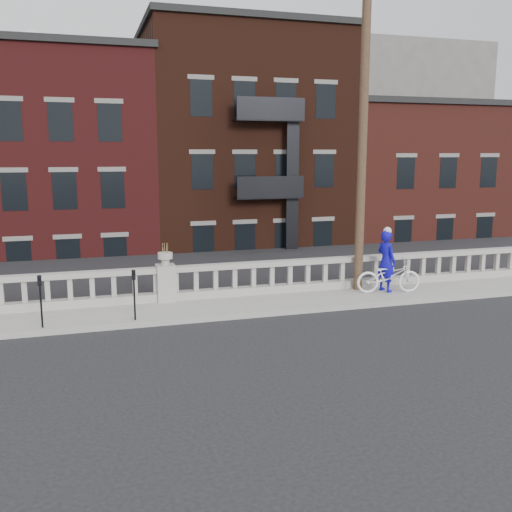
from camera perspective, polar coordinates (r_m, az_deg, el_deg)
The scene contains 10 objects.
ground at distance 13.76m, azimuth -6.61°, elevation -9.05°, with size 120.00×120.00×0.00m, color black.
sidewalk at distance 16.57m, azimuth -8.48°, elevation -5.48°, with size 32.00×2.20×0.15m, color gray.
balustrade at distance 17.34m, azimuth -8.99°, elevation -2.85°, with size 28.00×0.34×1.03m.
planter_pedestal at distance 17.30m, azimuth -9.01°, elevation -2.24°, with size 0.55×0.55×1.76m.
lower_level at distance 36.00m, azimuth -12.42°, elevation 6.97°, with size 80.00×44.00×20.80m.
utility_pole at distance 18.45m, azimuth 10.64°, elevation 12.26°, with size 1.60×0.28×10.00m.
parking_meter_b at distance 15.41m, azimuth -20.75°, elevation -3.70°, with size 0.10×0.09×1.36m.
parking_meter_c at distance 15.40m, azimuth -12.10°, elevation -3.26°, with size 0.10×0.09×1.36m.
bicycle at distance 18.62m, azimuth 13.11°, elevation -1.95°, with size 0.71×2.05×1.07m, color white.
cyclist at distance 18.69m, azimuth 12.89°, elevation -0.49°, with size 0.72×0.47×1.97m, color #100BA9.
Camera 1 is at (-2.23, -12.80, 4.53)m, focal length 40.00 mm.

